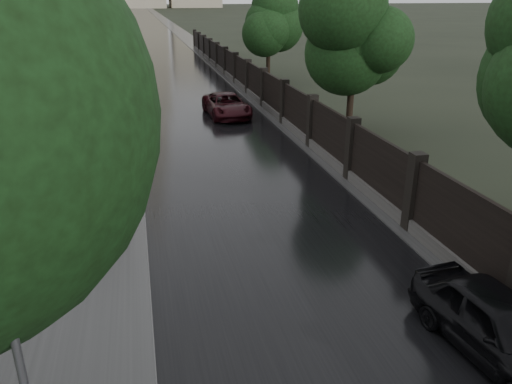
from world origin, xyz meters
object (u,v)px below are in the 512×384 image
object	(u,v)px
car_right_near	(499,325)
car_right_far	(227,105)
tree_right_b	(354,43)
traffic_light	(130,91)
tree_right_c	(269,24)
tree_left_far	(63,31)

from	to	relation	value
car_right_near	car_right_far	bearing A→B (deg)	88.26
tree_right_b	traffic_light	xyz separation A→B (m)	(-11.80, 2.99, -2.55)
tree_right_c	car_right_far	bearing A→B (deg)	-115.90
tree_left_far	tree_right_b	xyz separation A→B (m)	(15.50, -8.00, -0.29)
car_right_near	traffic_light	bearing A→B (deg)	104.07
car_right_near	car_right_far	world-z (taller)	car_right_near
car_right_far	tree_right_b	bearing A→B (deg)	-47.81
traffic_light	car_right_near	world-z (taller)	traffic_light
tree_right_c	car_right_near	xyz separation A→B (m)	(-4.25, -36.02, -4.19)
tree_left_far	car_right_near	size ratio (longest dim) A/B	1.67
tree_left_far	car_right_far	size ratio (longest dim) A/B	1.41
tree_right_c	traffic_light	bearing A→B (deg)	-128.18
tree_left_far	traffic_light	distance (m)	6.84
tree_right_c	traffic_light	size ratio (longest dim) A/B	1.75
tree_left_far	car_right_near	xyz separation A→B (m)	(11.25, -26.02, -4.49)
traffic_light	car_right_far	bearing A→B (deg)	25.83
tree_right_b	car_right_far	world-z (taller)	tree_right_b
tree_left_far	tree_right_b	size ratio (longest dim) A/B	1.05
tree_right_c	car_right_far	xyz separation A→B (m)	(-5.90, -12.15, -4.22)
traffic_light	car_right_far	size ratio (longest dim) A/B	0.76
tree_right_b	car_right_near	bearing A→B (deg)	-103.27
tree_right_b	car_right_far	xyz separation A→B (m)	(-5.90, 5.85, -4.22)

